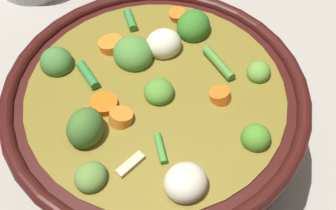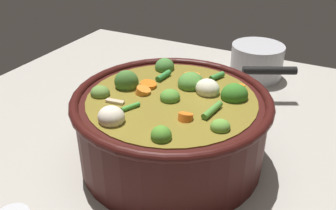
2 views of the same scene
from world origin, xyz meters
name	(u,v)px [view 2 (image 2 of 2)]	position (x,y,z in m)	size (l,w,h in m)	color
ground_plane	(171,158)	(0.00, 0.00, 0.00)	(1.10, 1.10, 0.00)	#9E998E
cooking_pot	(171,126)	(0.00, 0.00, 0.07)	(0.33, 0.33, 0.15)	#38110F
small_saucepan	(257,62)	(-0.40, 0.04, 0.04)	(0.21, 0.18, 0.09)	#ADADB2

